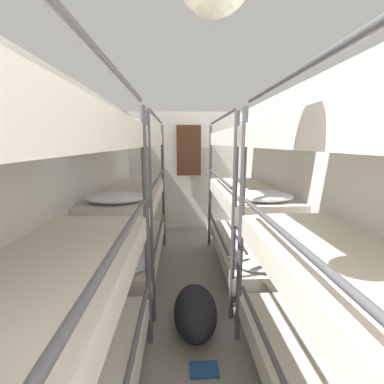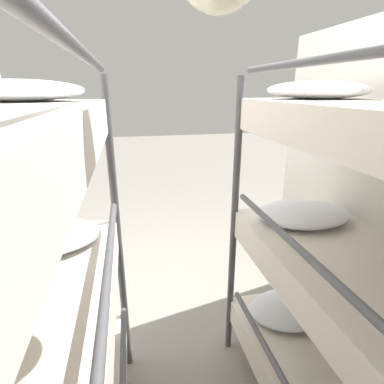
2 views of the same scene
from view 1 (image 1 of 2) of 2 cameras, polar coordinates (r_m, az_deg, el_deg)
wall_left at (r=2.46m, az=-26.00°, el=-2.96°), size 0.06×5.45×2.21m
wall_right at (r=2.56m, az=25.11°, el=-2.40°), size 0.06×5.45×2.21m
wall_back at (r=4.92m, az=-1.50°, el=4.55°), size 2.22×0.06×2.21m
bunk_stack_left_near at (r=1.27m, az=-32.23°, el=-20.13°), size 0.71×1.84×1.94m
bunk_stack_right_near at (r=1.39m, az=35.43°, el=-17.81°), size 0.71×1.84×1.94m
bunk_stack_left_far at (r=3.12m, az=-13.68°, el=-0.91°), size 0.71×1.84×1.94m
bunk_stack_right_far at (r=3.17m, az=12.12°, el=-0.66°), size 0.71×1.84×1.94m
duffel_bag at (r=2.48m, az=0.73°, el=-25.03°), size 0.38×0.63×0.38m
floor_book at (r=2.28m, az=2.70°, el=-34.73°), size 0.21×0.14×0.02m
hanging_coat at (r=4.75m, az=-0.74°, el=9.20°), size 0.44×0.12×0.90m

